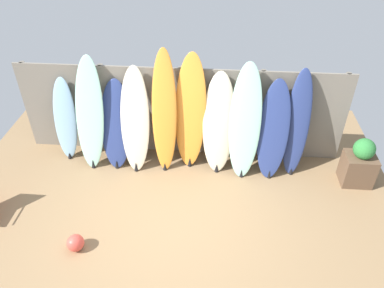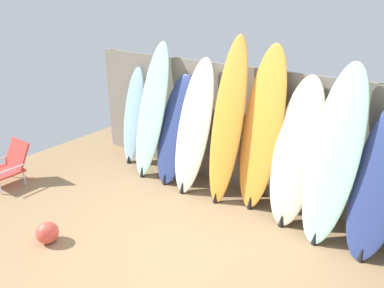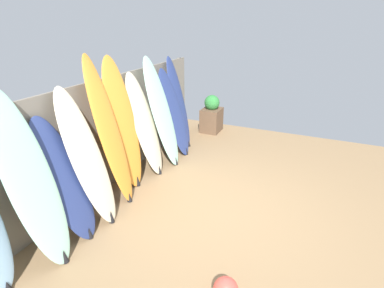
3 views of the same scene
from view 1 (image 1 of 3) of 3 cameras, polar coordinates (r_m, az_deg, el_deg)
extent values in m
plane|color=#8E704C|center=(6.13, -3.43, -12.38)|extent=(7.68, 7.68, 0.00)
cube|color=gray|center=(7.07, -1.63, 4.85)|extent=(6.08, 0.04, 1.80)
cylinder|color=#6C655B|center=(7.91, -22.93, 5.49)|extent=(0.10, 0.10, 1.80)
cylinder|color=#6C655B|center=(7.38, -12.85, 5.36)|extent=(0.10, 0.10, 1.80)
cylinder|color=#6C655B|center=(7.10, -1.60, 5.02)|extent=(0.10, 0.10, 1.80)
cylinder|color=#6C655B|center=(7.11, 10.06, 4.47)|extent=(0.10, 0.10, 1.80)
cylinder|color=#6C655B|center=(7.41, 21.21, 3.77)|extent=(0.10, 0.10, 1.80)
ellipsoid|color=#8CB7D6|center=(7.44, -18.75, 3.61)|extent=(0.47, 0.44, 1.60)
cone|color=black|center=(7.71, -18.15, -1.65)|extent=(0.08, 0.08, 0.12)
ellipsoid|color=#9ED6BC|center=(7.03, -15.33, 4.45)|extent=(0.57, 0.70, 2.05)
cone|color=black|center=(7.34, -14.82, -2.89)|extent=(0.08, 0.08, 0.17)
ellipsoid|color=navy|center=(7.02, -11.55, 2.92)|extent=(0.57, 0.65, 1.61)
cone|color=black|center=(7.23, -11.39, -3.02)|extent=(0.08, 0.08, 0.16)
ellipsoid|color=beige|center=(6.82, -8.68, 3.61)|extent=(0.54, 0.69, 1.89)
cone|color=black|center=(7.10, -8.52, -3.41)|extent=(0.08, 0.08, 0.18)
ellipsoid|color=orange|center=(6.67, -4.24, 4.83)|extent=(0.47, 0.61, 2.23)
cone|color=black|center=(7.07, -4.16, -3.40)|extent=(0.08, 0.08, 0.14)
ellipsoid|color=orange|center=(6.72, -0.24, 4.82)|extent=(0.61, 0.53, 2.15)
cone|color=black|center=(7.13, -0.35, -2.72)|extent=(0.08, 0.08, 0.18)
ellipsoid|color=beige|center=(6.73, 4.10, 3.15)|extent=(0.58, 0.60, 1.83)
cone|color=black|center=(7.02, 3.76, -3.65)|extent=(0.08, 0.08, 0.16)
ellipsoid|color=#9ED6BC|center=(6.62, 8.10, 3.32)|extent=(0.59, 0.67, 2.05)
cone|color=black|center=(6.96, 7.53, -4.40)|extent=(0.08, 0.08, 0.15)
ellipsoid|color=navy|center=(6.76, 12.31, 2.08)|extent=(0.61, 0.68, 1.76)
cone|color=black|center=(7.03, 11.69, -4.48)|extent=(0.08, 0.08, 0.15)
ellipsoid|color=navy|center=(6.87, 15.74, 3.01)|extent=(0.48, 0.59, 1.94)
cone|color=black|center=(7.21, 14.84, -3.99)|extent=(0.08, 0.08, 0.12)
cube|color=brown|center=(7.29, 23.90, -3.49)|extent=(0.53, 0.45, 0.58)
sphere|color=#2F7C38|center=(7.04, 24.78, -0.69)|extent=(0.37, 0.37, 0.37)
sphere|color=#E54C3F|center=(5.99, -17.33, -14.19)|extent=(0.26, 0.26, 0.26)
camera|label=2|loc=(2.88, 35.90, -13.59)|focal=35.00mm
camera|label=3|loc=(5.40, -46.65, 3.40)|focal=28.00mm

